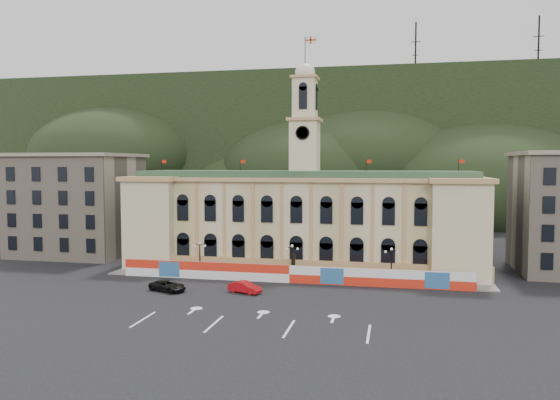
% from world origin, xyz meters
% --- Properties ---
extents(ground, '(260.00, 260.00, 0.00)m').
position_xyz_m(ground, '(0.00, 0.00, 0.00)').
color(ground, black).
rests_on(ground, ground).
extents(lane_markings, '(26.00, 10.00, 0.02)m').
position_xyz_m(lane_markings, '(0.00, -5.00, 0.00)').
color(lane_markings, white).
rests_on(lane_markings, ground).
extents(hill_ridge, '(230.00, 80.00, 64.00)m').
position_xyz_m(hill_ridge, '(0.03, 121.99, 19.48)').
color(hill_ridge, black).
rests_on(hill_ridge, ground).
extents(city_hall, '(56.20, 17.60, 37.10)m').
position_xyz_m(city_hall, '(0.00, 27.63, 7.85)').
color(city_hall, beige).
rests_on(city_hall, ground).
extents(side_building_left, '(21.00, 17.00, 18.60)m').
position_xyz_m(side_building_left, '(-43.00, 30.93, 9.33)').
color(side_building_left, tan).
rests_on(side_building_left, ground).
extents(hoarding_fence, '(50.00, 0.44, 2.50)m').
position_xyz_m(hoarding_fence, '(0.06, 15.07, 1.25)').
color(hoarding_fence, red).
rests_on(hoarding_fence, ground).
extents(pavement, '(56.00, 5.50, 0.16)m').
position_xyz_m(pavement, '(0.00, 17.75, 0.08)').
color(pavement, slate).
rests_on(pavement, ground).
extents(statue, '(1.40, 1.40, 3.72)m').
position_xyz_m(statue, '(0.00, 18.00, 1.19)').
color(statue, '#595651').
rests_on(statue, ground).
extents(lamp_left, '(1.96, 0.44, 5.15)m').
position_xyz_m(lamp_left, '(-14.00, 17.00, 3.07)').
color(lamp_left, black).
rests_on(lamp_left, ground).
extents(lamp_center, '(1.96, 0.44, 5.15)m').
position_xyz_m(lamp_center, '(0.00, 17.00, 3.07)').
color(lamp_center, black).
rests_on(lamp_center, ground).
extents(lamp_right, '(1.96, 0.44, 5.15)m').
position_xyz_m(lamp_right, '(14.00, 17.00, 3.07)').
color(lamp_right, black).
rests_on(lamp_right, ground).
extents(red_sedan, '(4.42, 5.49, 1.48)m').
position_xyz_m(red_sedan, '(-4.54, 7.95, 0.74)').
color(red_sedan, '#B00C11').
rests_on(red_sedan, ground).
extents(black_suv, '(5.88, 6.81, 1.45)m').
position_xyz_m(black_suv, '(-14.72, 6.82, 0.72)').
color(black_suv, black).
rests_on(black_suv, ground).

